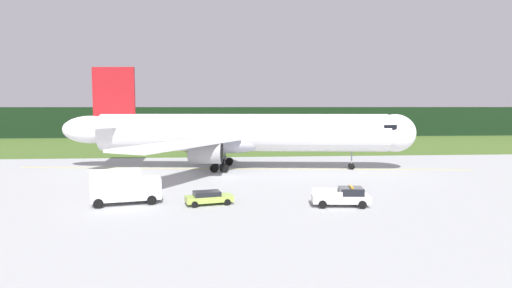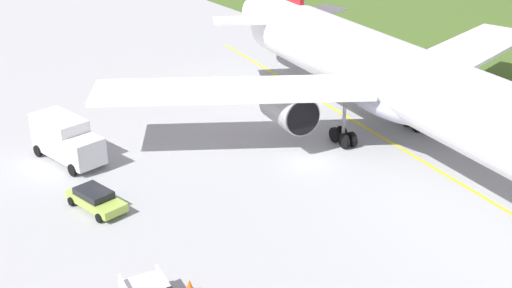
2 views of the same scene
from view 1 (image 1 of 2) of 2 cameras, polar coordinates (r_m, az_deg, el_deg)
name	(u,v)px [view 1 (image 1 of 2)]	position (r m, az deg, el deg)	size (l,w,h in m)	color
ground	(228,177)	(57.61, -3.74, -4.37)	(320.00, 320.00, 0.00)	#9FA2A4
grass_verge	(225,145)	(104.60, -4.15, -0.10)	(320.00, 49.99, 0.04)	#446126
distant_tree_line	(224,122)	(132.98, -4.27, 2.92)	(288.00, 6.63, 8.96)	black
taxiway_centerline_main	(243,169)	(65.08, -1.71, -3.26)	(67.90, 0.30, 0.01)	yellow
airliner	(239,134)	(64.57, -2.23, 1.35)	(52.90, 44.43, 15.14)	white
ops_pickup_truck	(343,197)	(41.86, 11.36, -6.79)	(5.54, 2.82, 1.94)	white
catering_truck	(124,186)	(43.63, -16.96, -5.30)	(6.80, 3.89, 3.46)	silver
staff_car	(209,197)	(41.98, -6.25, -6.97)	(4.77, 2.85, 1.30)	#9DBB4A
apron_cone	(322,196)	(44.01, 8.70, -6.83)	(0.66, 0.66, 0.83)	black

